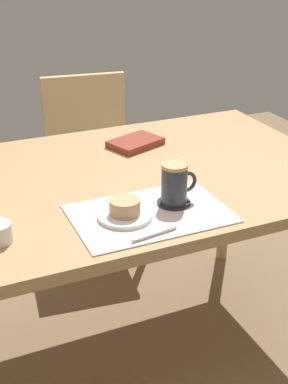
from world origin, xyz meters
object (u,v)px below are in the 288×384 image
pastry (125,206)px  dining_table (127,192)px  pastry_plate (125,215)px  small_book (135,143)px  coffee_mug (175,183)px  wooden_chair (91,158)px

pastry → dining_table: bearing=67.0°
pastry_plate → small_book: bearing=64.2°
pastry_plate → pastry: size_ratio=1.79×
pastry_plate → coffee_mug: size_ratio=1.28×
dining_table → pastry: 0.31m
pastry → small_book: bearing=64.2°
small_book → pastry_plate: bearing=-136.3°
pastry → coffee_mug: size_ratio=0.71×
dining_table → wooden_chair: size_ratio=1.69×
small_book → wooden_chair: bearing=69.0°
dining_table → pastry: pastry is taller
coffee_mug → small_book: 0.48m
dining_table → pastry: (-0.11, -0.27, 0.10)m
wooden_chair → coffee_mug: coffee_mug is taller
dining_table → pastry_plate: bearing=-113.0°
dining_table → coffee_mug: (0.04, -0.25, 0.13)m
dining_table → coffee_mug: coffee_mug is taller
wooden_chair → pastry_plate: wooden_chair is taller
wooden_chair → coffee_mug: 1.06m
pastry → small_book: size_ratio=0.46×
dining_table → small_book: size_ratio=7.66×
coffee_mug → small_book: size_ratio=0.65×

